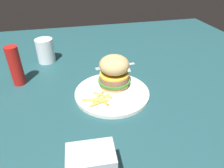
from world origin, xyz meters
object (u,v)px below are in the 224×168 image
napkin (115,66)px  ketchup_bottle (16,66)px  plate (112,93)px  fork (115,66)px  fries_pile (100,99)px  sandwich (114,71)px  drink_glass (46,52)px

napkin → ketchup_bottle: 0.39m
plate → fork: bearing=-106.7°
plate → fries_pile: fries_pile is taller
plate → fork: 0.21m
fork → ketchup_bottle: size_ratio=1.20×
fries_pile → fork: size_ratio=0.57×
plate → fries_pile: 0.06m
sandwich → drink_glass: sandwich is taller
fries_pile → fork: (-0.11, -0.23, -0.01)m
napkin → drink_glass: 0.31m
plate → fork: plate is taller
napkin → drink_glass: size_ratio=1.07×
napkin → drink_glass: bearing=-22.1°
sandwich → napkin: (-0.05, -0.16, -0.07)m
sandwich → ketchup_bottle: bearing=-18.1°
plate → sandwich: (-0.01, -0.04, 0.06)m
drink_glass → sandwich: bearing=130.9°
fork → drink_glass: (0.28, -0.12, 0.04)m
napkin → drink_glass: drink_glass is taller
plate → ketchup_bottle: bearing=-24.8°
sandwich → fork: 0.18m
drink_glass → plate: bearing=125.6°
fries_pile → drink_glass: size_ratio=0.96×
sandwich → drink_glass: size_ratio=1.10×
sandwich → fork: (-0.04, -0.16, -0.06)m
sandwich → fork: sandwich is taller
sandwich → ketchup_bottle: ketchup_bottle is taller
plate → sandwich: bearing=-111.7°
sandwich → fries_pile: size_ratio=1.15×
fork → sandwich: bearing=74.5°
ketchup_bottle → fork: bearing=-172.1°
drink_glass → ketchup_bottle: size_ratio=0.71×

